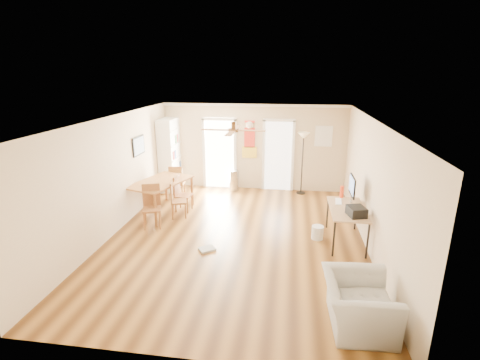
% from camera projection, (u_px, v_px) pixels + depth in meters
% --- Properties ---
extents(floor, '(7.00, 7.00, 0.00)m').
position_uv_depth(floor, '(236.00, 238.00, 7.84)').
color(floor, brown).
rests_on(floor, ground).
extents(ceiling, '(5.50, 7.00, 0.00)m').
position_uv_depth(ceiling, '(236.00, 119.00, 7.07)').
color(ceiling, silver).
rests_on(ceiling, floor).
extents(wall_back, '(5.50, 0.04, 2.60)m').
position_uv_depth(wall_back, '(254.00, 147.00, 10.77)').
color(wall_back, beige).
rests_on(wall_back, floor).
extents(wall_front, '(5.50, 0.04, 2.60)m').
position_uv_depth(wall_front, '(190.00, 270.00, 4.15)').
color(wall_front, beige).
rests_on(wall_front, floor).
extents(wall_left, '(0.04, 7.00, 2.60)m').
position_uv_depth(wall_left, '(113.00, 176.00, 7.83)').
color(wall_left, beige).
rests_on(wall_left, floor).
extents(wall_right, '(0.04, 7.00, 2.60)m').
position_uv_depth(wall_right, '(372.00, 187.00, 7.08)').
color(wall_right, beige).
rests_on(wall_right, floor).
extents(crown_molding, '(5.50, 7.00, 0.08)m').
position_uv_depth(crown_molding, '(236.00, 121.00, 7.09)').
color(crown_molding, white).
rests_on(crown_molding, wall_back).
extents(kitchen_doorway, '(0.90, 0.10, 2.10)m').
position_uv_depth(kitchen_doorway, '(220.00, 154.00, 10.97)').
color(kitchen_doorway, white).
rests_on(kitchen_doorway, wall_back).
extents(bathroom_doorway, '(0.80, 0.10, 2.10)m').
position_uv_depth(bathroom_doorway, '(278.00, 156.00, 10.73)').
color(bathroom_doorway, white).
rests_on(bathroom_doorway, wall_back).
extents(wall_decal, '(0.46, 0.03, 1.10)m').
position_uv_depth(wall_decal, '(250.00, 139.00, 10.69)').
color(wall_decal, red).
rests_on(wall_decal, wall_back).
extents(ac_grille, '(0.50, 0.04, 0.60)m').
position_uv_depth(ac_grille, '(324.00, 136.00, 10.34)').
color(ac_grille, white).
rests_on(ac_grille, wall_back).
extents(framed_poster, '(0.04, 0.66, 0.48)m').
position_uv_depth(framed_poster, '(139.00, 146.00, 9.03)').
color(framed_poster, black).
rests_on(framed_poster, wall_left).
extents(ceiling_fan, '(1.24, 1.24, 0.20)m').
position_uv_depth(ceiling_fan, '(233.00, 130.00, 6.84)').
color(ceiling_fan, '#593819').
rests_on(ceiling_fan, ceiling).
extents(bookshelf, '(0.60, 1.04, 2.18)m').
position_uv_depth(bookshelf, '(170.00, 155.00, 10.79)').
color(bookshelf, white).
rests_on(bookshelf, floor).
extents(dining_table, '(1.46, 1.89, 0.83)m').
position_uv_depth(dining_table, '(161.00, 197.00, 9.17)').
color(dining_table, '#AB7637').
rests_on(dining_table, floor).
extents(dining_chair_right_a, '(0.41, 0.41, 0.93)m').
position_uv_depth(dining_chair_right_a, '(183.00, 194.00, 9.23)').
color(dining_chair_right_a, '#A66035').
rests_on(dining_chair_right_a, floor).
extents(dining_chair_right_b, '(0.47, 0.47, 0.92)m').
position_uv_depth(dining_chair_right_b, '(179.00, 199.00, 8.85)').
color(dining_chair_right_b, brown).
rests_on(dining_chair_right_b, floor).
extents(dining_chair_near, '(0.52, 0.52, 1.00)m').
position_uv_depth(dining_chair_near, '(152.00, 207.00, 8.25)').
color(dining_chair_near, '#93602F').
rests_on(dining_chair_near, floor).
extents(dining_chair_far, '(0.43, 0.43, 0.95)m').
position_uv_depth(dining_chair_far, '(177.00, 181.00, 10.23)').
color(dining_chair_far, '#AA7436').
rests_on(dining_chair_far, floor).
extents(trash_can, '(0.33, 0.33, 0.63)m').
position_uv_depth(trash_can, '(234.00, 180.00, 10.86)').
color(trash_can, '#AAAAAC').
rests_on(trash_can, floor).
extents(torchiere_lamp, '(0.41, 0.41, 1.84)m').
position_uv_depth(torchiere_lamp, '(302.00, 164.00, 10.41)').
color(torchiere_lamp, black).
rests_on(torchiere_lamp, floor).
extents(computer_desk, '(0.72, 1.44, 0.77)m').
position_uv_depth(computer_desk, '(346.00, 225.00, 7.55)').
color(computer_desk, tan).
rests_on(computer_desk, floor).
extents(imac, '(0.24, 0.62, 0.58)m').
position_uv_depth(imac, '(352.00, 189.00, 7.72)').
color(imac, black).
rests_on(imac, computer_desk).
extents(keyboard, '(0.17, 0.41, 0.01)m').
position_uv_depth(keyboard, '(338.00, 201.00, 7.81)').
color(keyboard, white).
rests_on(keyboard, computer_desk).
extents(printer, '(0.40, 0.44, 0.19)m').
position_uv_depth(printer, '(356.00, 211.00, 7.02)').
color(printer, black).
rests_on(printer, computer_desk).
extents(orange_bottle, '(0.11, 0.11, 0.27)m').
position_uv_depth(orange_bottle, '(342.00, 192.00, 8.04)').
color(orange_bottle, '#FD4216').
rests_on(orange_bottle, computer_desk).
extents(wastebasket_a, '(0.32, 0.32, 0.30)m').
position_uv_depth(wastebasket_a, '(317.00, 232.00, 7.75)').
color(wastebasket_a, silver).
rests_on(wastebasket_a, floor).
extents(floor_cloth, '(0.40, 0.38, 0.04)m').
position_uv_depth(floor_cloth, '(207.00, 249.00, 7.29)').
color(floor_cloth, '#9FA09A').
rests_on(floor_cloth, floor).
extents(armchair, '(1.00, 1.13, 0.71)m').
position_uv_depth(armchair, '(358.00, 304.00, 5.05)').
color(armchair, '#AFAFAA').
rests_on(armchair, floor).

